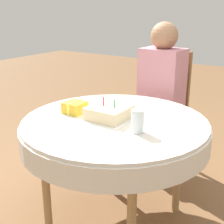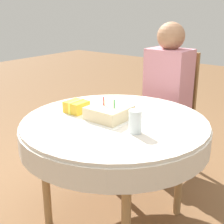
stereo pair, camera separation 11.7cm
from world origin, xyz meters
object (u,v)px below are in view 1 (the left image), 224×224
object	(u,v)px
birthday_cake	(109,112)
drinking_glass	(138,121)
chair	(165,107)
gift_box	(75,107)
person	(161,84)

from	to	relation	value
birthday_cake	drinking_glass	distance (m)	0.26
chair	birthday_cake	distance (m)	0.93
drinking_glass	gift_box	xyz separation A→B (m)	(-0.49, 0.06, -0.03)
chair	drinking_glass	world-z (taller)	chair
birthday_cake	gift_box	xyz separation A→B (m)	(-0.24, -0.03, -0.00)
chair	gift_box	xyz separation A→B (m)	(-0.21, -0.93, 0.21)
drinking_glass	birthday_cake	bearing A→B (deg)	160.04
chair	person	bearing A→B (deg)	-90.00
birthday_cake	drinking_glass	world-z (taller)	birthday_cake
birthday_cake	person	bearing A→B (deg)	93.07
person	drinking_glass	xyz separation A→B (m)	(0.29, -0.90, 0.02)
birthday_cake	gift_box	world-z (taller)	birthday_cake
birthday_cake	drinking_glass	bearing A→B (deg)	-19.96
person	gift_box	world-z (taller)	person
birthday_cake	gift_box	size ratio (longest dim) A/B	1.73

